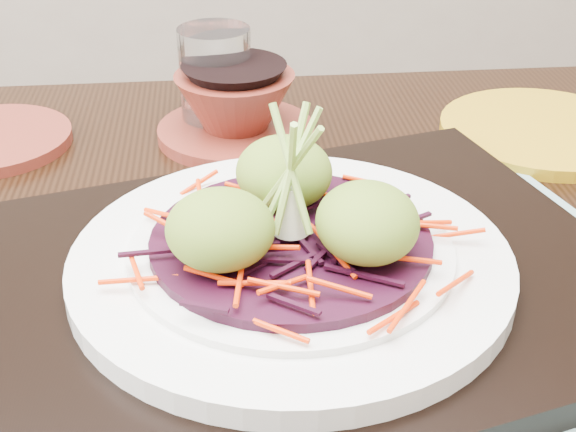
{
  "coord_description": "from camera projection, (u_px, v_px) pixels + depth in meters",
  "views": [
    {
      "loc": [
        0.08,
        -0.45,
        1.03
      ],
      "look_at": [
        0.12,
        -0.0,
        0.76
      ],
      "focal_mm": 50.0,
      "sensor_mm": 36.0,
      "label": 1
    }
  ],
  "objects": [
    {
      "name": "yellow_plate",
      "position": [
        543.0,
        131.0,
        0.75
      ],
      "size": [
        0.21,
        0.21,
        0.01
      ],
      "primitive_type": "cylinder",
      "rotation": [
        0.0,
        0.0,
        -0.09
      ],
      "color": "#A97D12",
      "rests_on": "dining_table"
    },
    {
      "name": "terracotta_bowl_set",
      "position": [
        236.0,
        110.0,
        0.74
      ],
      "size": [
        0.19,
        0.19,
        0.06
      ],
      "rotation": [
        0.0,
        0.0,
        0.36
      ],
      "color": "maroon",
      "rests_on": "dining_table"
    },
    {
      "name": "cabbage_bed",
      "position": [
        291.0,
        241.0,
        0.51
      ],
      "size": [
        0.18,
        0.18,
        0.01
      ],
      "primitive_type": "cylinder",
      "color": "black",
      "rests_on": "white_plate"
    },
    {
      "name": "serving_tray",
      "position": [
        291.0,
        285.0,
        0.52
      ],
      "size": [
        0.5,
        0.43,
        0.02
      ],
      "primitive_type": "cube",
      "rotation": [
        0.0,
        0.0,
        0.26
      ],
      "color": "black",
      "rests_on": "placemat"
    },
    {
      "name": "dining_table",
      "position": [
        267.0,
        370.0,
        0.61
      ],
      "size": [
        1.14,
        0.76,
        0.71
      ],
      "rotation": [
        0.0,
        0.0,
        0.01
      ],
      "color": "black",
      "rests_on": "ground"
    },
    {
      "name": "placemat",
      "position": [
        291.0,
        300.0,
        0.53
      ],
      "size": [
        0.58,
        0.51,
        0.0
      ],
      "primitive_type": "cube",
      "rotation": [
        0.0,
        0.0,
        0.26
      ],
      "color": "gray",
      "rests_on": "dining_table"
    },
    {
      "name": "water_glass",
      "position": [
        216.0,
        79.0,
        0.75
      ],
      "size": [
        0.08,
        0.08,
        0.1
      ],
      "primitive_type": "cylinder",
      "rotation": [
        0.0,
        0.0,
        -0.25
      ],
      "color": "white",
      "rests_on": "dining_table"
    },
    {
      "name": "scallion_garnish",
      "position": [
        291.0,
        175.0,
        0.48
      ],
      "size": [
        0.07,
        0.07,
        0.1
      ],
      "primitive_type": null,
      "color": "#8DB849",
      "rests_on": "cabbage_bed"
    },
    {
      "name": "guacamole_scoops",
      "position": [
        291.0,
        207.0,
        0.49
      ],
      "size": [
        0.15,
        0.14,
        0.05
      ],
      "color": "olive",
      "rests_on": "cabbage_bed"
    },
    {
      "name": "carrot_julienne",
      "position": [
        291.0,
        229.0,
        0.5
      ],
      "size": [
        0.22,
        0.22,
        0.01
      ],
      "primitive_type": null,
      "color": "#EA2F04",
      "rests_on": "cabbage_bed"
    },
    {
      "name": "white_plate",
      "position": [
        291.0,
        260.0,
        0.51
      ],
      "size": [
        0.28,
        0.28,
        0.02
      ],
      "color": "white",
      "rests_on": "serving_tray"
    }
  ]
}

